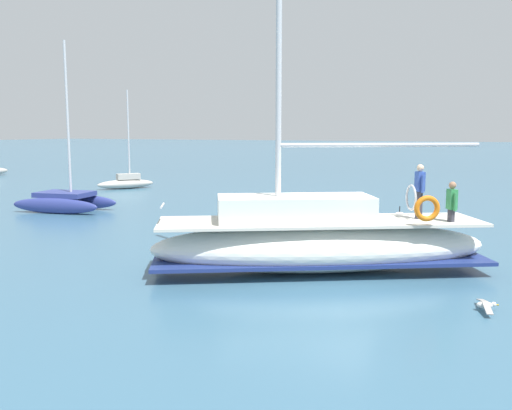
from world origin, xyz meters
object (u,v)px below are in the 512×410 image
object	(u,v)px
moored_ketch_distant	(126,182)
mooring_buoy	(399,220)
main_sailboat	(317,240)
moored_cutter_left	(65,199)
seagull	(486,305)

from	to	relation	value
moored_ketch_distant	mooring_buoy	xyz separation A→B (m)	(-7.09, -20.02, -0.27)
main_sailboat	moored_ketch_distant	size ratio (longest dim) A/B	2.09
moored_cutter_left	mooring_buoy	world-z (taller)	moored_cutter_left
moored_cutter_left	moored_ketch_distant	world-z (taller)	moored_cutter_left
mooring_buoy	moored_ketch_distant	bearing A→B (deg)	70.49
main_sailboat	mooring_buoy	distance (m)	8.97
seagull	main_sailboat	bearing A→B (deg)	68.78
seagull	mooring_buoy	size ratio (longest dim) A/B	1.15
moored_ketch_distant	mooring_buoy	world-z (taller)	moored_ketch_distant
seagull	mooring_buoy	bearing A→B (deg)	19.82
main_sailboat	mooring_buoy	bearing A→B (deg)	-4.55
main_sailboat	seagull	world-z (taller)	main_sailboat
moored_cutter_left	moored_ketch_distant	size ratio (longest dim) A/B	1.23
main_sailboat	seagull	bearing A→B (deg)	-111.22
moored_cutter_left	seagull	world-z (taller)	moored_cutter_left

